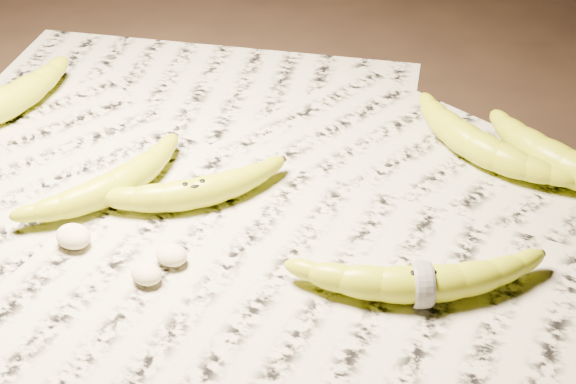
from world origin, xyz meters
The scene contains 11 objects.
ground centered at (0.00, 0.00, 0.00)m, with size 3.00×3.00×0.00m, color black.
newspaper_patch centered at (-0.03, -0.01, 0.00)m, with size 0.90×0.70×0.01m, color #BAB7A0.
banana_left_b centered at (-0.15, -0.06, 0.03)m, with size 0.17×0.05×0.03m, color #B5CC19, non-canonical shape.
banana_center centered at (-0.07, -0.02, 0.02)m, with size 0.18×0.05×0.03m, color #B5CC19, non-canonical shape.
banana_taped centered at (0.18, -0.02, 0.03)m, with size 0.21×0.06×0.03m, color #B5CC19, non-canonical shape.
banana_upper_a centered at (0.14, 0.22, 0.03)m, with size 0.19×0.06×0.04m, color #B5CC19, non-canonical shape.
banana_upper_b centered at (0.24, 0.23, 0.03)m, with size 0.20×0.07×0.04m, color #B5CC19, non-canonical shape.
measuring_tape centered at (0.18, -0.02, 0.03)m, with size 0.04×0.04×0.00m, color white.
flesh_chunk_a centered at (-0.14, -0.13, 0.02)m, with size 0.04×0.03×0.02m, color beige.
flesh_chunk_b centered at (-0.04, -0.14, 0.02)m, with size 0.03×0.03×0.02m, color beige.
flesh_chunk_c centered at (-0.04, -0.10, 0.02)m, with size 0.03×0.03×0.02m, color beige.
Camera 1 is at (0.36, -0.53, 0.51)m, focal length 50.00 mm.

